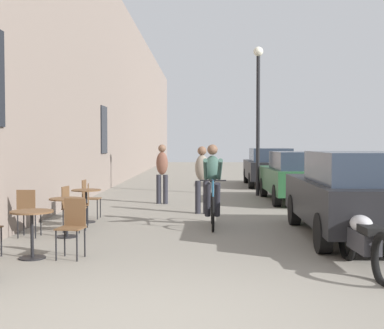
{
  "coord_description": "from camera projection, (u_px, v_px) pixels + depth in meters",
  "views": [
    {
      "loc": [
        0.39,
        -5.11,
        1.73
      ],
      "look_at": [
        0.0,
        13.57,
        0.99
      ],
      "focal_mm": 49.72,
      "sensor_mm": 36.0,
      "label": 1
    }
  ],
  "objects": [
    {
      "name": "ground_plane",
      "position": [
        163.0,
        321.0,
        5.18
      ],
      "size": [
        88.0,
        88.0,
        0.0
      ],
      "primitive_type": "plane",
      "color": "gray"
    },
    {
      "name": "building_facade_left",
      "position": [
        96.0,
        79.0,
        19.08
      ],
      "size": [
        0.54,
        68.0,
        8.06
      ],
      "color": "gray",
      "rests_on": "ground_plane"
    },
    {
      "name": "street_lamp",
      "position": [
        258.0,
        102.0,
        17.45
      ],
      "size": [
        0.32,
        0.32,
        4.9
      ],
      "color": "black",
      "rests_on": "ground_plane"
    },
    {
      "name": "parked_car_nearest",
      "position": [
        355.0,
        194.0,
        9.62
      ],
      "size": [
        1.95,
        4.49,
        1.58
      ],
      "color": "black",
      "rests_on": "ground_plane"
    },
    {
      "name": "cafe_table_far",
      "position": [
        86.0,
        199.0,
        11.63
      ],
      "size": [
        0.64,
        0.64,
        0.72
      ],
      "color": "black",
      "rests_on": "ground_plane"
    },
    {
      "name": "cafe_chair_mid_toward_street",
      "position": [
        28.0,
        210.0,
        9.73
      ],
      "size": [
        0.38,
        0.38,
        0.89
      ],
      "color": "black",
      "rests_on": "ground_plane"
    },
    {
      "name": "cyclist_on_bicycle",
      "position": [
        212.0,
        188.0,
        11.07
      ],
      "size": [
        0.52,
        1.76,
        1.74
      ],
      "color": "black",
      "rests_on": "ground_plane"
    },
    {
      "name": "cafe_chair_mid_toward_wall",
      "position": [
        71.0,
        205.0,
        10.39
      ],
      "size": [
        0.43,
        0.43,
        0.89
      ],
      "color": "black",
      "rests_on": "ground_plane"
    },
    {
      "name": "cafe_chair_far_toward_street",
      "position": [
        83.0,
        202.0,
        11.02
      ],
      "size": [
        0.45,
        0.45,
        0.89
      ],
      "color": "black",
      "rests_on": "ground_plane"
    },
    {
      "name": "parked_motorcycle",
      "position": [
        364.0,
        241.0,
        7.21
      ],
      "size": [
        0.62,
        2.15,
        0.92
      ],
      "color": "black",
      "rests_on": "ground_plane"
    },
    {
      "name": "cafe_table_near",
      "position": [
        32.0,
        224.0,
        7.96
      ],
      "size": [
        0.64,
        0.64,
        0.72
      ],
      "color": "black",
      "rests_on": "ground_plane"
    },
    {
      "name": "cafe_chair_near_toward_street",
      "position": [
        72.0,
        224.0,
        8.02
      ],
      "size": [
        0.43,
        0.43,
        0.89
      ],
      "color": "black",
      "rests_on": "ground_plane"
    },
    {
      "name": "pedestrian_near",
      "position": [
        202.0,
        176.0,
        13.05
      ],
      "size": [
        0.36,
        0.26,
        1.66
      ],
      "color": "#26262D",
      "rests_on": "ground_plane"
    },
    {
      "name": "parked_car_third",
      "position": [
        269.0,
        166.0,
        21.62
      ],
      "size": [
        1.88,
        4.35,
        1.54
      ],
      "color": "black",
      "rests_on": "ground_plane"
    },
    {
      "name": "cafe_chair_far_toward_wall",
      "position": [
        89.0,
        196.0,
        12.23
      ],
      "size": [
        0.39,
        0.39,
        0.89
      ],
      "color": "black",
      "rests_on": "ground_plane"
    },
    {
      "name": "cafe_table_mid",
      "position": [
        67.0,
        209.0,
        9.8
      ],
      "size": [
        0.64,
        0.64,
        0.72
      ],
      "color": "black",
      "rests_on": "ground_plane"
    },
    {
      "name": "parked_car_second",
      "position": [
        297.0,
        176.0,
        15.78
      ],
      "size": [
        1.83,
        4.22,
        1.49
      ],
      "color": "#23512D",
      "rests_on": "ground_plane"
    },
    {
      "name": "pedestrian_mid",
      "position": [
        162.0,
        170.0,
        15.21
      ],
      "size": [
        0.38,
        0.3,
        1.7
      ],
      "color": "#26262D",
      "rests_on": "ground_plane"
    }
  ]
}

